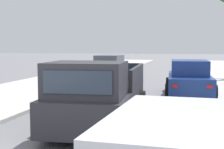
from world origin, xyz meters
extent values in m
cube|color=beige|center=(-4.78, 12.00, 0.06)|extent=(4.82, 60.00, 0.12)
cube|color=silver|center=(-3.77, 12.00, 0.05)|extent=(0.16, 60.00, 0.10)
cube|color=silver|center=(3.77, 12.00, 0.05)|extent=(0.16, 60.00, 0.10)
cube|color=#28282D|center=(0.27, 4.00, 0.60)|extent=(2.22, 5.20, 0.80)
cube|color=#28282D|center=(0.37, 2.40, 1.40)|extent=(1.81, 1.60, 0.80)
cube|color=#283342|center=(0.32, 3.16, 1.42)|extent=(1.38, 0.14, 0.44)
cube|color=#283342|center=(0.41, 1.64, 1.42)|extent=(1.46, 0.15, 0.48)
cube|color=#28282D|center=(1.13, 4.91, 1.28)|extent=(0.30, 3.30, 0.56)
cube|color=#28282D|center=(-0.69, 4.80, 1.28)|extent=(0.30, 3.30, 0.56)
cube|color=#28282D|center=(0.12, 6.50, 1.28)|extent=(1.88, 0.21, 0.56)
cube|color=silver|center=(0.12, 6.59, 0.44)|extent=(1.83, 0.23, 0.20)
cylinder|color=black|center=(1.34, 2.53, 0.38)|extent=(0.30, 0.77, 0.76)
cylinder|color=black|center=(-0.62, 2.41, 0.38)|extent=(0.30, 0.77, 0.76)
cylinder|color=black|center=(1.17, 5.46, 0.38)|extent=(0.30, 0.77, 0.76)
cylinder|color=black|center=(-0.79, 5.34, 0.38)|extent=(0.30, 0.77, 0.76)
cube|color=red|center=(0.87, 6.61, 0.74)|extent=(0.22, 0.05, 0.18)
cube|color=red|center=(-0.63, 6.52, 0.74)|extent=(0.22, 0.05, 0.18)
cube|color=#198CBF|center=(0.23, 4.71, 1.30)|extent=(1.13, 1.36, 0.60)
cube|color=silver|center=(2.70, -1.63, 1.22)|extent=(1.60, 2.16, 0.64)
cube|color=#283342|center=(2.74, -0.66, 1.20)|extent=(1.34, 0.13, 0.50)
cube|color=red|center=(2.15, 0.41, 0.64)|extent=(0.20, 0.05, 0.12)
cube|color=#474C56|center=(-2.48, 16.22, 0.54)|extent=(1.88, 4.25, 0.72)
cube|color=#474C56|center=(-2.48, 16.12, 1.22)|extent=(1.58, 2.14, 0.64)
cube|color=#283342|center=(-2.45, 17.09, 1.20)|extent=(1.37, 0.12, 0.52)
cube|color=#283342|center=(-2.51, 15.15, 1.20)|extent=(1.34, 0.12, 0.50)
cylinder|color=black|center=(-3.34, 17.55, 0.32)|extent=(0.24, 0.65, 0.64)
cylinder|color=black|center=(-1.54, 17.50, 0.32)|extent=(0.24, 0.65, 0.64)
cylinder|color=black|center=(-3.42, 14.94, 0.32)|extent=(0.24, 0.65, 0.64)
cylinder|color=black|center=(-1.61, 14.89, 0.32)|extent=(0.24, 0.65, 0.64)
cube|color=red|center=(-3.17, 14.13, 0.64)|extent=(0.20, 0.05, 0.12)
cube|color=white|center=(-3.03, 18.35, 0.61)|extent=(0.20, 0.05, 0.10)
cube|color=red|center=(-1.90, 14.09, 0.64)|extent=(0.20, 0.05, 0.12)
cube|color=white|center=(-1.80, 18.31, 0.61)|extent=(0.20, 0.05, 0.10)
cube|color=navy|center=(2.62, 10.00, 0.54)|extent=(2.00, 4.30, 0.72)
cube|color=navy|center=(2.62, 9.90, 1.22)|extent=(1.64, 2.19, 0.64)
cube|color=#283342|center=(2.57, 10.87, 1.20)|extent=(1.37, 0.16, 0.52)
cube|color=#283342|center=(2.68, 8.93, 1.20)|extent=(1.34, 0.16, 0.50)
cylinder|color=black|center=(1.64, 11.25, 0.32)|extent=(0.26, 0.65, 0.64)
cylinder|color=black|center=(3.44, 11.35, 0.32)|extent=(0.26, 0.65, 0.64)
cylinder|color=black|center=(1.79, 8.65, 0.32)|extent=(0.26, 0.65, 0.64)
cylinder|color=black|center=(3.60, 8.75, 0.32)|extent=(0.26, 0.65, 0.64)
cube|color=red|center=(2.11, 7.85, 0.64)|extent=(0.20, 0.05, 0.12)
cube|color=white|center=(1.88, 12.07, 0.61)|extent=(0.20, 0.05, 0.10)
cube|color=red|center=(3.37, 7.93, 0.64)|extent=(0.20, 0.05, 0.12)
cube|color=white|center=(3.11, 12.14, 0.61)|extent=(0.20, 0.05, 0.10)
camera|label=1|loc=(2.66, -4.71, 2.17)|focal=52.89mm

